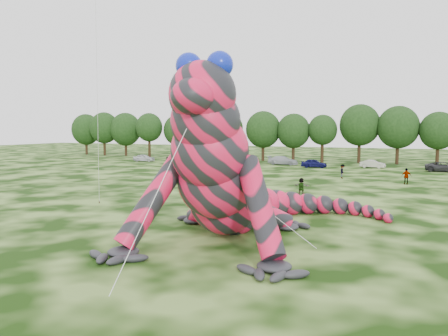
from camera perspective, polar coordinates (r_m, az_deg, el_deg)
ground at (r=28.40m, az=-11.38°, el=-7.68°), size 240.00×240.00×0.00m
inflatable_gecko at (r=26.00m, az=1.03°, el=2.38°), size 18.77×21.60×10.00m
tree_0 at (r=108.03m, az=-17.56°, el=4.22°), size 6.91×6.22×9.51m
tree_1 at (r=103.17m, az=-15.37°, el=4.32°), size 6.74×6.07×9.81m
tree_2 at (r=100.52m, az=-12.72°, el=4.31°), size 7.04×6.34×9.64m
tree_3 at (r=95.00m, az=-9.74°, el=4.25°), size 5.81×5.23×9.44m
tree_4 at (r=93.29m, az=-6.04°, el=4.17°), size 6.22×5.60×9.06m
tree_5 at (r=90.04m, az=-2.49°, el=4.39°), size 7.16×6.44×9.80m
tree_6 at (r=86.17m, az=0.35°, el=4.25°), size 6.52×5.86×9.49m
tree_7 at (r=83.68m, az=5.12°, el=4.19°), size 6.68×6.01×9.48m
tree_8 at (r=82.24m, az=9.06°, el=3.94°), size 6.14×5.53×8.94m
tree_9 at (r=81.48m, az=12.73°, el=3.77°), size 5.27×4.74×8.68m
tree_10 at (r=81.78m, az=17.28°, el=4.31°), size 7.09×6.38×10.50m
tree_11 at (r=81.00m, az=21.76°, el=4.01°), size 7.01×6.31×10.07m
tree_12 at (r=80.64m, az=26.17°, el=3.45°), size 5.99×5.39×8.97m
car_0 at (r=82.99m, az=-10.40°, el=1.31°), size 4.22×2.25×1.37m
car_1 at (r=79.88m, az=-6.01°, el=1.23°), size 4.25×1.56×1.39m
car_2 at (r=76.42m, az=-1.33°, el=1.09°), size 5.51×3.15×1.45m
car_3 at (r=75.12m, az=7.70°, el=0.99°), size 5.17×2.12×1.50m
car_4 at (r=70.61m, az=11.69°, el=0.61°), size 4.16×1.97×1.37m
car_5 at (r=72.42m, az=18.85°, el=0.50°), size 3.94×1.82×1.25m
car_6 at (r=69.99m, az=26.83°, el=0.13°), size 5.18×2.44×1.43m
spectator_4 at (r=67.30m, az=-6.33°, el=0.62°), size 0.93×0.68×1.75m
spectator_3 at (r=52.67m, az=22.72°, el=-1.01°), size 1.13×0.63×1.82m
spectator_0 at (r=52.53m, az=-3.41°, el=-0.70°), size 0.72×0.72×1.69m
spectator_5 at (r=41.63m, az=10.08°, el=-2.39°), size 1.54×0.58×1.63m
spectator_2 at (r=56.41m, az=15.22°, el=-0.42°), size 0.69×1.16×1.76m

